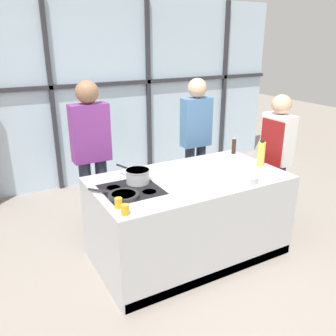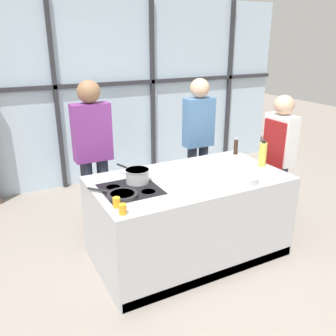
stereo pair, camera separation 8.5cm
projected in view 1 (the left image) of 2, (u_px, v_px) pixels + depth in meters
ground_plane at (188, 252)px, 3.87m from camera, size 18.00×18.00×0.00m
back_window_wall at (102, 93)px, 5.45m from camera, size 6.40×0.10×2.80m
demo_island at (189, 216)px, 3.71m from camera, size 1.95×1.07×0.88m
chef at (276, 153)px, 4.20m from camera, size 0.22×0.39×1.60m
spectator_far_left at (91, 149)px, 3.97m from camera, size 0.42×0.25×1.78m
spectator_center_left at (196, 135)px, 4.62m from camera, size 0.39×0.24×1.73m
frying_pan at (123, 195)px, 3.11m from camera, size 0.38×0.41×0.04m
saucepan at (137, 176)px, 3.41m from camera, size 0.23×0.42×0.13m
white_plate at (218, 163)px, 3.94m from camera, size 0.24×0.24×0.01m
mixing_bowl at (246, 178)px, 3.45m from camera, size 0.25×0.25×0.06m
oil_bottle at (261, 153)px, 3.86m from camera, size 0.08×0.08×0.29m
pepper_grinder at (234, 146)px, 4.27m from camera, size 0.05×0.05×0.20m
juice_glass_near at (125, 210)px, 2.79m from camera, size 0.06×0.06×0.09m
juice_glass_far at (118, 203)px, 2.91m from camera, size 0.06×0.06×0.09m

